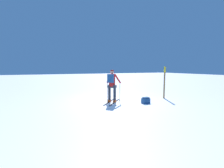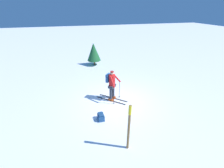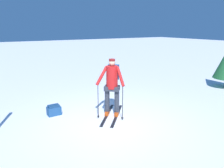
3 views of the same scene
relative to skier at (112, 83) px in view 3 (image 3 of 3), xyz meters
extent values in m
plane|color=white|center=(0.34, -0.21, -1.05)|extent=(80.00, 80.00, 0.00)
cube|color=black|center=(0.12, 0.10, -1.05)|extent=(1.42, 1.28, 0.01)
cube|color=#C64714|center=(0.12, 0.10, -0.98)|extent=(0.30, 0.28, 0.12)
cylinder|color=#2D333D|center=(0.12, 0.10, -0.54)|extent=(0.15, 0.15, 0.77)
cube|color=black|center=(-0.09, -0.13, -1.05)|extent=(1.42, 1.28, 0.01)
cube|color=#C64714|center=(-0.09, -0.13, -0.98)|extent=(0.30, 0.28, 0.12)
cylinder|color=#2D333D|center=(-0.09, -0.13, -0.54)|extent=(0.15, 0.15, 0.77)
cube|color=#2D333D|center=(0.01, -0.01, -0.15)|extent=(0.53, 0.54, 0.14)
cylinder|color=red|center=(0.01, -0.01, 0.19)|extent=(0.35, 0.35, 0.70)
sphere|color=tan|center=(0.01, -0.01, 0.64)|extent=(0.20, 0.20, 0.20)
cylinder|color=maroon|center=(0.01, -0.01, 0.73)|extent=(0.19, 0.19, 0.06)
cube|color=navy|center=(-0.17, 0.15, 0.31)|extent=(0.33, 0.35, 0.47)
cylinder|color=black|center=(0.49, 0.07, -0.49)|extent=(0.02, 0.02, 1.12)
cylinder|color=black|center=(0.49, 0.07, -0.99)|extent=(0.07, 0.07, 0.01)
cylinder|color=red|center=(0.32, 0.09, 0.27)|extent=(0.48, 0.15, 0.55)
cylinder|color=black|center=(-0.01, -0.49, -0.49)|extent=(0.02, 0.02, 1.12)
cylinder|color=black|center=(-0.01, -0.49, -0.99)|extent=(0.07, 0.07, 0.01)
cylinder|color=red|center=(-0.05, -0.33, 0.27)|extent=(0.20, 0.48, 0.55)
cube|color=navy|center=(-0.97, -1.59, -0.91)|extent=(0.30, 0.42, 0.27)
cube|color=navy|center=(-0.97, -1.59, -0.75)|extent=(0.24, 0.35, 0.06)
camera|label=1|loc=(-7.56, 3.31, 0.87)|focal=24.00mm
camera|label=2|loc=(-1.94, -7.23, 3.84)|focal=24.00mm
camera|label=3|loc=(5.57, -3.39, 1.69)|focal=35.00mm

